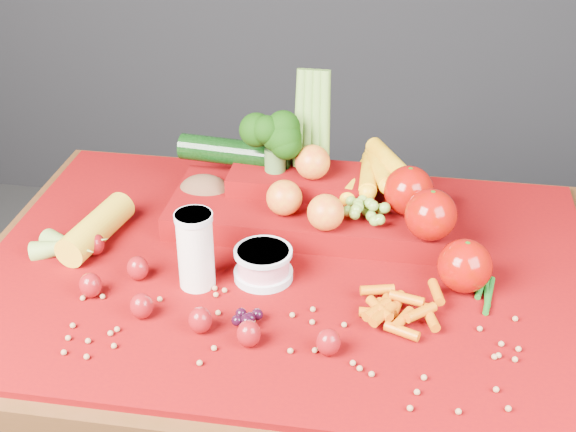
% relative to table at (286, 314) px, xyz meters
% --- Properties ---
extents(table, '(1.10, 0.80, 0.75)m').
position_rel_table_xyz_m(table, '(0.00, 0.00, 0.00)').
color(table, '#3B240D').
rests_on(table, ground).
extents(red_cloth, '(1.05, 0.75, 0.01)m').
position_rel_table_xyz_m(red_cloth, '(0.00, 0.00, 0.10)').
color(red_cloth, '#690403').
rests_on(red_cloth, table).
extents(milk_glass, '(0.06, 0.06, 0.14)m').
position_rel_table_xyz_m(milk_glass, '(-0.14, -0.08, 0.18)').
color(milk_glass, white).
rests_on(milk_glass, red_cloth).
extents(yogurt_bowl, '(0.10, 0.10, 0.05)m').
position_rel_table_xyz_m(yogurt_bowl, '(-0.03, -0.04, 0.14)').
color(yogurt_bowl, silver).
rests_on(yogurt_bowl, red_cloth).
extents(strawberry_scatter, '(0.48, 0.28, 0.05)m').
position_rel_table_xyz_m(strawberry_scatter, '(-0.16, -0.13, 0.13)').
color(strawberry_scatter, maroon).
rests_on(strawberry_scatter, red_cloth).
extents(dark_grape_cluster, '(0.06, 0.05, 0.03)m').
position_rel_table_xyz_m(dark_grape_cluster, '(-0.03, -0.17, 0.12)').
color(dark_grape_cluster, black).
rests_on(dark_grape_cluster, red_cloth).
extents(soybean_scatter, '(0.84, 0.24, 0.01)m').
position_rel_table_xyz_m(soybean_scatter, '(0.00, -0.20, 0.11)').
color(soybean_scatter, '#A47346').
rests_on(soybean_scatter, red_cloth).
extents(corn_ear, '(0.21, 0.25, 0.06)m').
position_rel_table_xyz_m(corn_ear, '(-0.37, -0.01, 0.13)').
color(corn_ear, yellow).
rests_on(corn_ear, red_cloth).
extents(potato, '(0.10, 0.07, 0.07)m').
position_rel_table_xyz_m(potato, '(-0.19, 0.17, 0.14)').
color(potato, '#553320').
rests_on(potato, red_cloth).
extents(baby_carrot_pile, '(0.17, 0.17, 0.03)m').
position_rel_table_xyz_m(baby_carrot_pile, '(0.21, -0.12, 0.12)').
color(baby_carrot_pile, '#C05606').
rests_on(baby_carrot_pile, red_cloth).
extents(green_bean_pile, '(0.14, 0.12, 0.01)m').
position_rel_table_xyz_m(green_bean_pile, '(0.33, -0.01, 0.11)').
color(green_bean_pile, '#145A16').
rests_on(green_bean_pile, red_cloth).
extents(produce_mound, '(0.60, 0.36, 0.27)m').
position_rel_table_xyz_m(produce_mound, '(0.06, 0.15, 0.17)').
color(produce_mound, '#690403').
rests_on(produce_mound, red_cloth).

